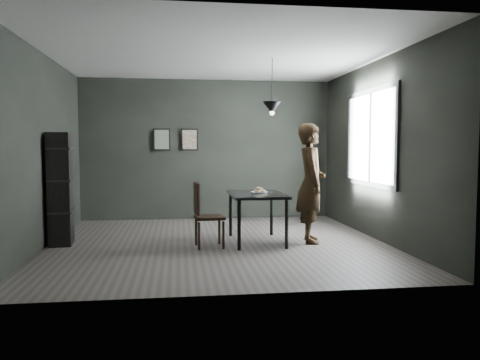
{
  "coord_description": "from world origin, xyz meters",
  "views": [
    {
      "loc": [
        -0.58,
        -6.97,
        1.45
      ],
      "look_at": [
        0.35,
        0.05,
        0.95
      ],
      "focal_mm": 35.0,
      "sensor_mm": 36.0,
      "label": 1
    }
  ],
  "objects": [
    {
      "name": "ground",
      "position": [
        0.0,
        0.0,
        0.0
      ],
      "size": [
        5.0,
        5.0,
        0.0
      ],
      "primitive_type": "plane",
      "color": "#393431",
      "rests_on": "ground"
    },
    {
      "name": "framed_print_right",
      "position": [
        -0.35,
        2.47,
        1.6
      ],
      "size": [
        0.34,
        0.04,
        0.44
      ],
      "color": "black",
      "rests_on": "ground"
    },
    {
      "name": "white_plate",
      "position": [
        0.64,
        0.04,
        0.76
      ],
      "size": [
        0.23,
        0.23,
        0.01
      ],
      "primitive_type": "cylinder",
      "color": "silver",
      "rests_on": "cafe_table"
    },
    {
      "name": "donut_pile",
      "position": [
        0.64,
        0.04,
        0.79
      ],
      "size": [
        0.18,
        0.18,
        0.08
      ],
      "rotation": [
        0.0,
        0.0,
        -0.16
      ],
      "color": "beige",
      "rests_on": "white_plate"
    },
    {
      "name": "window_assembly",
      "position": [
        2.47,
        0.2,
        1.6
      ],
      "size": [
        0.04,
        1.96,
        1.56
      ],
      "color": "white",
      "rests_on": "ground"
    },
    {
      "name": "back_wall",
      "position": [
        0.0,
        2.5,
        1.4
      ],
      "size": [
        5.0,
        0.1,
        2.8
      ],
      "primitive_type": "cube",
      "color": "black",
      "rests_on": "ground"
    },
    {
      "name": "shelf_unit",
      "position": [
        -2.32,
        0.24,
        0.83
      ],
      "size": [
        0.37,
        0.58,
        1.66
      ],
      "primitive_type": "cube",
      "rotation": [
        0.0,
        0.0,
        0.11
      ],
      "color": "black",
      "rests_on": "ground"
    },
    {
      "name": "pendant_lamp",
      "position": [
        0.85,
        0.1,
        2.05
      ],
      "size": [
        0.28,
        0.28,
        0.86
      ],
      "color": "black",
      "rests_on": "ground"
    },
    {
      "name": "woman",
      "position": [
        1.42,
        -0.1,
        0.9
      ],
      "size": [
        0.53,
        0.72,
        1.81
      ],
      "primitive_type": "imported",
      "rotation": [
        0.0,
        0.0,
        1.42
      ],
      "color": "black",
      "rests_on": "ground"
    },
    {
      "name": "wood_chair",
      "position": [
        -0.22,
        -0.27,
        0.53
      ],
      "size": [
        0.44,
        0.44,
        0.94
      ],
      "rotation": [
        0.0,
        0.0,
        0.08
      ],
      "color": "black",
      "rests_on": "ground"
    },
    {
      "name": "cafe_table",
      "position": [
        0.6,
        0.0,
        0.67
      ],
      "size": [
        0.8,
        1.2,
        0.75
      ],
      "color": "black",
      "rests_on": "ground"
    },
    {
      "name": "framed_print_left",
      "position": [
        -0.9,
        2.47,
        1.6
      ],
      "size": [
        0.34,
        0.04,
        0.44
      ],
      "color": "black",
      "rests_on": "ground"
    },
    {
      "name": "ceiling",
      "position": [
        0.0,
        0.0,
        2.8
      ],
      "size": [
        5.0,
        5.0,
        0.02
      ],
      "color": "silver",
      "rests_on": "ground"
    }
  ]
}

